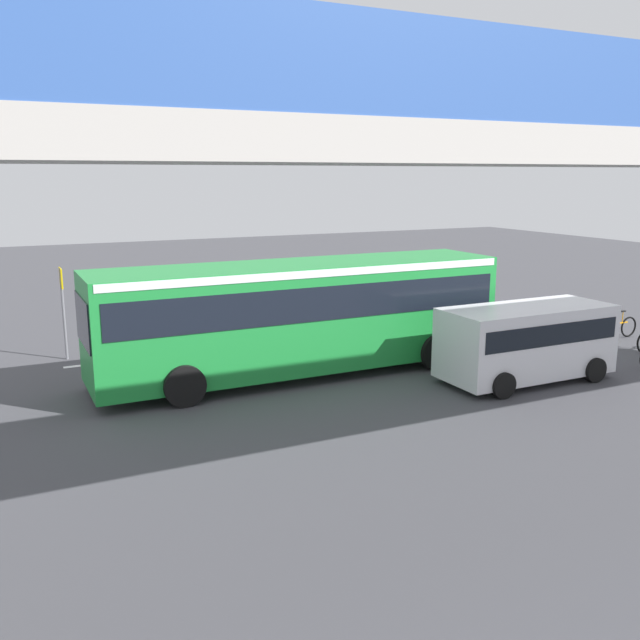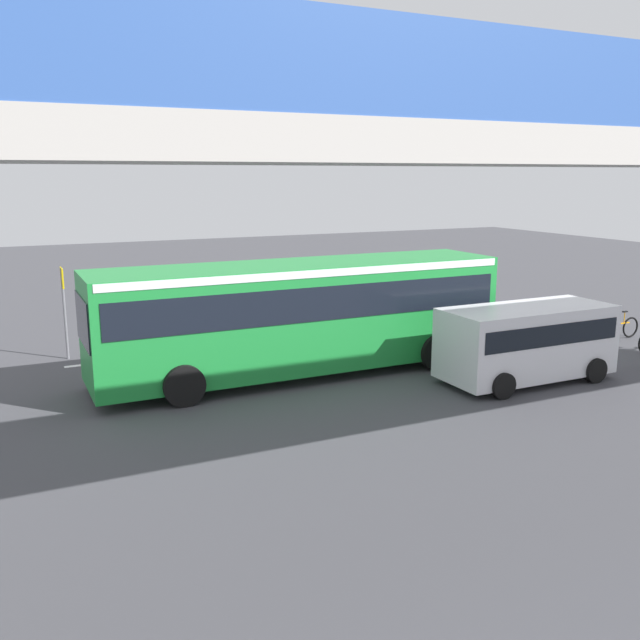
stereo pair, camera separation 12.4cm
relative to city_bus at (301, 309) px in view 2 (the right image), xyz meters
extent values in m
plane|color=#424247|center=(-1.02, -1.42, -1.88)|extent=(80.00, 80.00, 0.00)
cube|color=#1E8C38|center=(-0.01, 0.00, -0.17)|extent=(11.50, 2.55, 2.86)
cube|color=black|center=(-0.01, 0.00, 0.35)|extent=(11.04, 2.59, 0.90)
cube|color=white|center=(-0.01, 0.00, 1.15)|extent=(11.27, 2.58, 0.20)
cube|color=black|center=(5.76, 0.00, 0.18)|extent=(0.04, 2.24, 1.20)
cylinder|color=black|center=(3.67, 1.27, -1.36)|extent=(1.04, 0.30, 1.04)
cylinder|color=black|center=(3.67, -1.28, -1.36)|extent=(1.04, 0.30, 1.04)
cylinder|color=black|center=(-3.69, 1.27, -1.36)|extent=(1.04, 0.30, 1.04)
cylinder|color=black|center=(-3.69, -1.28, -1.36)|extent=(1.04, 0.30, 1.04)
cube|color=silver|center=(-5.26, 3.21, -0.77)|extent=(4.80, 1.95, 1.86)
cube|color=black|center=(-5.26, 3.21, -0.41)|extent=(4.42, 1.98, 0.56)
cylinder|color=black|center=(-3.68, 4.18, -1.54)|extent=(0.68, 0.22, 0.68)
cylinder|color=black|center=(-3.68, 2.23, -1.54)|extent=(0.68, 0.22, 0.68)
cylinder|color=black|center=(-6.85, 4.18, -1.54)|extent=(0.68, 0.22, 0.68)
cylinder|color=black|center=(-6.85, 2.23, -1.54)|extent=(0.68, 0.22, 0.68)
torus|color=black|center=(-11.01, 0.88, -1.52)|extent=(0.72, 0.06, 0.72)
torus|color=black|center=(-12.06, 0.88, -1.52)|extent=(0.72, 0.06, 0.72)
cube|color=orange|center=(-11.53, 0.88, -1.34)|extent=(0.89, 0.04, 0.04)
cylinder|color=orange|center=(-11.72, 0.88, -1.14)|extent=(0.03, 0.03, 0.40)
cube|color=black|center=(-11.72, 0.88, -0.94)|extent=(0.20, 0.08, 0.04)
cylinder|color=orange|center=(-11.13, 0.88, -0.97)|extent=(0.02, 0.44, 0.02)
cylinder|color=#2D2D38|center=(-0.91, -5.74, -1.46)|extent=(0.32, 0.32, 0.85)
cylinder|color=maroon|center=(-0.91, -5.74, -0.68)|extent=(0.38, 0.38, 0.70)
sphere|color=tan|center=(-0.91, -5.74, -0.20)|extent=(0.22, 0.22, 0.22)
cylinder|color=slate|center=(5.77, -4.57, -0.48)|extent=(0.08, 0.08, 2.80)
cube|color=yellow|center=(5.77, -4.57, 0.62)|extent=(0.04, 0.60, 0.60)
cube|color=silver|center=(-7.02, -3.62, -1.88)|extent=(2.00, 0.20, 0.01)
cube|color=silver|center=(-3.02, -3.62, -1.88)|extent=(2.00, 0.20, 0.01)
cube|color=silver|center=(0.98, -3.62, -1.88)|extent=(2.00, 0.20, 0.01)
cube|color=silver|center=(4.98, -3.62, -1.88)|extent=(2.00, 0.20, 0.01)
cube|color=#B2ADA5|center=(-1.02, 8.96, 4.02)|extent=(29.69, 2.60, 0.50)
cube|color=#3359A5|center=(-1.02, 7.71, 4.82)|extent=(29.69, 0.08, 1.10)
camera|label=1|loc=(7.67, 16.97, 3.65)|focal=38.47mm
camera|label=2|loc=(7.56, 17.03, 3.65)|focal=38.47mm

